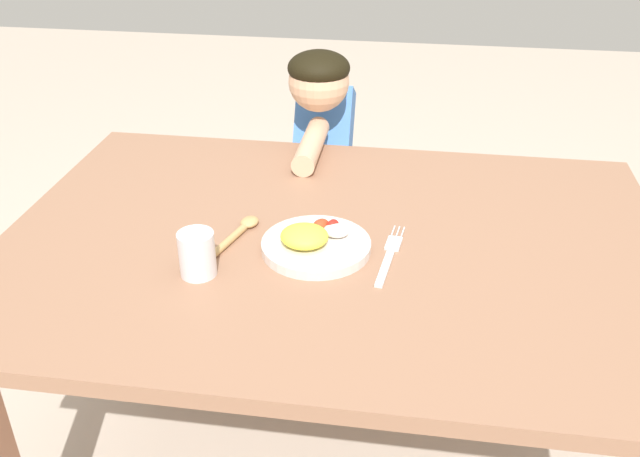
{
  "coord_description": "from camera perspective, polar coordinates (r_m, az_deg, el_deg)",
  "views": [
    {
      "loc": [
        0.15,
        -1.17,
        1.38
      ],
      "look_at": [
        -0.03,
        -0.0,
        0.7
      ],
      "focal_mm": 39.02,
      "sensor_mm": 36.0,
      "label": 1
    }
  ],
  "objects": [
    {
      "name": "dining_table",
      "position": [
        1.42,
        1.03,
        -4.17
      ],
      "size": [
        1.31,
        0.92,
        0.68
      ],
      "color": "#91664D",
      "rests_on": "ground_plane"
    },
    {
      "name": "drinking_cup",
      "position": [
        1.26,
        -10.05,
        -2.06
      ],
      "size": [
        0.07,
        0.07,
        0.08
      ],
      "primitive_type": "cylinder",
      "color": "silver",
      "rests_on": "dining_table"
    },
    {
      "name": "fork",
      "position": [
        1.32,
        5.71,
        -2.2
      ],
      "size": [
        0.04,
        0.22,
        0.01
      ],
      "rotation": [
        0.0,
        0.0,
        1.45
      ],
      "color": "silver",
      "rests_on": "dining_table"
    },
    {
      "name": "plate",
      "position": [
        1.32,
        -0.43,
        -1.13
      ],
      "size": [
        0.21,
        0.21,
        0.06
      ],
      "color": "silver",
      "rests_on": "dining_table"
    },
    {
      "name": "spoon",
      "position": [
        1.37,
        -7.04,
        -0.59
      ],
      "size": [
        0.08,
        0.21,
        0.02
      ],
      "rotation": [
        0.0,
        0.0,
        1.28
      ],
      "color": "tan",
      "rests_on": "dining_table"
    },
    {
      "name": "person",
      "position": [
        1.98,
        0.28,
        3.97
      ],
      "size": [
        0.17,
        0.46,
        0.91
      ],
      "rotation": [
        0.0,
        0.0,
        3.14
      ],
      "color": "#415664",
      "rests_on": "ground_plane"
    }
  ]
}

